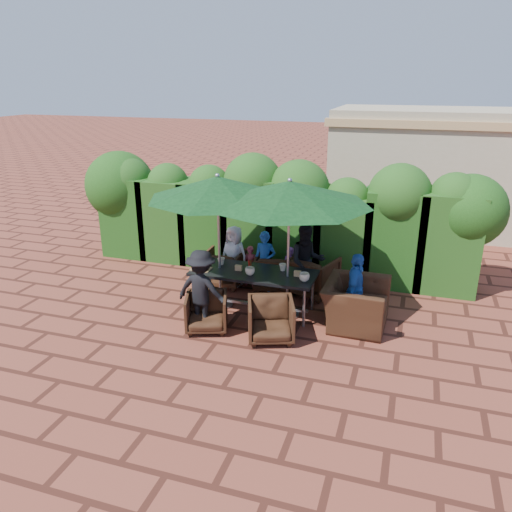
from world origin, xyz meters
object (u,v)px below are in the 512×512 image
(umbrella_left, at_px, (218,188))
(chair_end_right, at_px, (356,297))
(umbrella_right, at_px, (290,193))
(chair_far_right, at_px, (313,274))
(chair_near_right, at_px, (271,318))
(chair_far_mid, at_px, (276,270))
(chair_near_left, at_px, (206,310))
(dining_table, at_px, (254,276))
(chair_far_left, at_px, (224,266))

(umbrella_left, relative_size, chair_end_right, 2.10)
(umbrella_left, bearing_deg, umbrella_right, -0.90)
(chair_far_right, height_order, chair_near_right, chair_far_right)
(umbrella_right, height_order, chair_far_mid, umbrella_right)
(umbrella_left, bearing_deg, chair_near_right, -36.61)
(chair_near_right, bearing_deg, chair_end_right, 17.45)
(chair_near_left, xyz_separation_m, chair_near_right, (1.11, 0.01, 0.02))
(chair_near_right, bearing_deg, chair_far_mid, 83.99)
(umbrella_right, height_order, chair_near_right, umbrella_right)
(chair_far_right, distance_m, chair_near_left, 2.42)
(dining_table, bearing_deg, chair_far_mid, 84.48)
(chair_near_right, bearing_deg, chair_far_left, 109.55)
(chair_far_left, height_order, chair_end_right, chair_end_right)
(dining_table, distance_m, chair_near_right, 1.13)
(chair_far_right, distance_m, chair_near_right, 1.99)
(chair_far_right, distance_m, chair_end_right, 1.41)
(umbrella_right, relative_size, chair_near_right, 3.70)
(chair_near_left, bearing_deg, dining_table, 41.40)
(chair_far_left, bearing_deg, chair_end_right, 158.75)
(chair_far_mid, distance_m, chair_end_right, 2.01)
(chair_far_right, bearing_deg, umbrella_right, 95.20)
(chair_far_right, xyz_separation_m, chair_end_right, (0.95, -1.04, 0.10))
(chair_far_mid, xyz_separation_m, chair_near_right, (0.48, -1.99, -0.03))
(dining_table, xyz_separation_m, chair_far_left, (-0.95, 0.96, -0.28))
(chair_far_left, xyz_separation_m, chair_near_left, (0.43, -1.90, -0.05))
(umbrella_right, distance_m, chair_far_mid, 2.18)
(chair_end_right, bearing_deg, chair_near_right, 128.77)
(umbrella_right, xyz_separation_m, chair_far_left, (-1.57, 0.99, -1.82))
(chair_far_left, relative_size, chair_far_right, 0.94)
(chair_near_left, bearing_deg, chair_end_right, 2.48)
(chair_far_mid, bearing_deg, dining_table, 76.96)
(chair_near_left, bearing_deg, chair_far_mid, 53.24)
(chair_far_left, distance_m, chair_end_right, 2.92)
(chair_far_right, bearing_deg, chair_near_left, 72.79)
(umbrella_right, bearing_deg, dining_table, 177.79)
(chair_far_left, relative_size, chair_far_mid, 0.99)
(umbrella_left, bearing_deg, chair_far_left, 107.45)
(dining_table, bearing_deg, chair_far_right, 50.50)
(dining_table, bearing_deg, umbrella_right, -2.21)
(chair_far_right, bearing_deg, chair_end_right, 150.05)
(chair_far_left, xyz_separation_m, chair_far_mid, (1.05, 0.11, 0.01))
(chair_far_right, relative_size, chair_near_right, 1.12)
(chair_far_right, relative_size, chair_end_right, 0.71)
(chair_far_right, bearing_deg, chair_far_mid, 15.93)
(chair_far_right, height_order, chair_end_right, chair_end_right)
(umbrella_right, height_order, chair_far_right, umbrella_right)
(umbrella_right, bearing_deg, umbrella_left, 179.10)
(chair_far_mid, xyz_separation_m, chair_end_right, (1.71, -1.06, 0.11))
(umbrella_left, distance_m, chair_end_right, 2.99)
(umbrella_right, distance_m, chair_near_left, 2.37)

